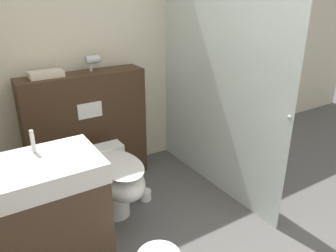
% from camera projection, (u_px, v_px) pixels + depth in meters
% --- Properties ---
extents(wall_back, '(8.00, 0.06, 2.50)m').
position_uv_depth(wall_back, '(108.00, 49.00, 3.17)').
color(wall_back, beige).
rests_on(wall_back, ground_plane).
extents(partition_panel, '(1.12, 0.27, 1.10)m').
position_uv_depth(partition_panel, '(87.00, 130.00, 3.10)').
color(partition_panel, '#3D2819').
rests_on(partition_panel, ground_plane).
extents(shower_glass, '(0.04, 1.68, 1.98)m').
position_uv_depth(shower_glass, '(216.00, 86.00, 2.91)').
color(shower_glass, silver).
rests_on(shower_glass, ground_plane).
extents(toilet, '(0.36, 0.70, 0.54)m').
position_uv_depth(toilet, '(116.00, 180.00, 2.64)').
color(toilet, white).
rests_on(toilet, ground_plane).
extents(sink_vanity, '(0.65, 0.47, 1.04)m').
position_uv_depth(sink_vanity, '(51.00, 227.00, 1.97)').
color(sink_vanity, '#473323').
rests_on(sink_vanity, ground_plane).
extents(hair_drier, '(0.15, 0.07, 0.14)m').
position_uv_depth(hair_drier, '(94.00, 60.00, 2.95)').
color(hair_drier, '#B7B7BC').
rests_on(hair_drier, partition_panel).
extents(folded_towel, '(0.28, 0.15, 0.05)m').
position_uv_depth(folded_towel, '(46.00, 74.00, 2.75)').
color(folded_towel, beige).
rests_on(folded_towel, partition_panel).
extents(spare_toilet_roll, '(0.11, 0.11, 0.09)m').
position_uv_depth(spare_toilet_roll, '(145.00, 195.00, 2.99)').
color(spare_toilet_roll, white).
rests_on(spare_toilet_roll, ground_plane).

